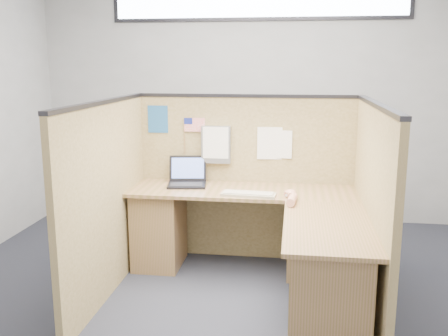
# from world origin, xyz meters

# --- Properties ---
(floor) EXTENTS (5.00, 5.00, 0.00)m
(floor) POSITION_xyz_m (0.00, 0.00, 0.00)
(floor) COLOR black
(floor) RESTS_ON ground
(wall_back) EXTENTS (5.00, 0.00, 5.00)m
(wall_back) POSITION_xyz_m (0.00, 2.25, 1.40)
(wall_back) COLOR #979A9C
(wall_back) RESTS_ON floor
(wall_front) EXTENTS (5.00, 0.00, 5.00)m
(wall_front) POSITION_xyz_m (0.00, -2.25, 1.40)
(wall_front) COLOR #979A9C
(wall_front) RESTS_ON floor
(clerestory_window) EXTENTS (3.30, 0.04, 0.38)m
(clerestory_window) POSITION_xyz_m (0.00, 2.23, 2.45)
(clerestory_window) COLOR #232328
(clerestory_window) RESTS_ON wall_back
(cubicle_partitions) EXTENTS (2.06, 1.83, 1.53)m
(cubicle_partitions) POSITION_xyz_m (0.00, 0.43, 0.77)
(cubicle_partitions) COLOR olive
(cubicle_partitions) RESTS_ON floor
(l_desk) EXTENTS (1.95, 1.75, 0.73)m
(l_desk) POSITION_xyz_m (0.18, 0.29, 0.39)
(l_desk) COLOR brown
(l_desk) RESTS_ON floor
(laptop) EXTENTS (0.37, 0.36, 0.24)m
(laptop) POSITION_xyz_m (-0.50, 0.80, 0.79)
(laptop) COLOR black
(laptop) RESTS_ON l_desk
(keyboard) EXTENTS (0.46, 0.19, 0.03)m
(keyboard) POSITION_xyz_m (0.07, 0.48, 0.74)
(keyboard) COLOR gray
(keyboard) RESTS_ON l_desk
(mouse) EXTENTS (0.11, 0.07, 0.04)m
(mouse) POSITION_xyz_m (0.41, 0.48, 0.75)
(mouse) COLOR silver
(mouse) RESTS_ON l_desk
(hand_forearm) EXTENTS (0.10, 0.35, 0.07)m
(hand_forearm) POSITION_xyz_m (0.42, 0.35, 0.76)
(hand_forearm) COLOR tan
(hand_forearm) RESTS_ON l_desk
(blue_poster) EXTENTS (0.19, 0.01, 0.25)m
(blue_poster) POSITION_xyz_m (-0.82, 0.97, 1.30)
(blue_poster) COLOR #1F5590
(blue_poster) RESTS_ON cubicle_partitions
(american_flag) EXTENTS (0.20, 0.01, 0.33)m
(american_flag) POSITION_xyz_m (-0.49, 0.96, 1.24)
(american_flag) COLOR olive
(american_flag) RESTS_ON cubicle_partitions
(file_holder) EXTENTS (0.27, 0.05, 0.34)m
(file_holder) POSITION_xyz_m (-0.27, 0.94, 1.08)
(file_holder) COLOR slate
(file_holder) RESTS_ON cubicle_partitions
(paper_left) EXTENTS (0.20, 0.02, 0.25)m
(paper_left) POSITION_xyz_m (0.31, 0.97, 1.09)
(paper_left) COLOR white
(paper_left) RESTS_ON cubicle_partitions
(paper_right) EXTENTS (0.23, 0.02, 0.29)m
(paper_right) POSITION_xyz_m (0.22, 0.97, 1.09)
(paper_right) COLOR white
(paper_right) RESTS_ON cubicle_partitions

